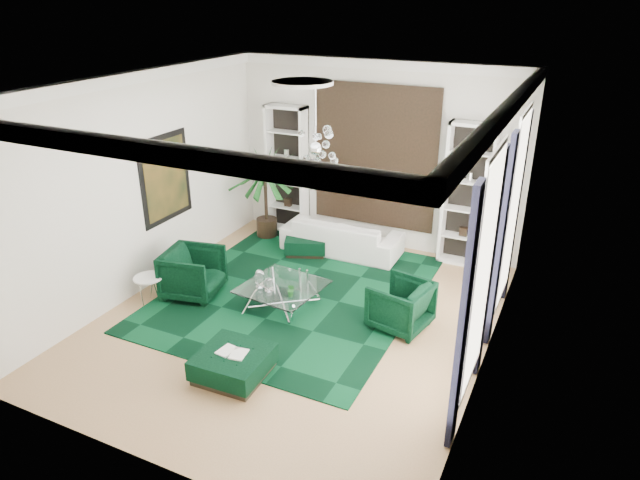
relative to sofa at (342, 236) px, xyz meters
The scene contains 30 objects.
floor 2.80m from the sofa, 81.85° to the right, with size 6.00×7.00×0.02m, color tan.
ceiling 4.43m from the sofa, 81.85° to the right, with size 6.00×7.00×0.02m, color white.
wall_back 1.77m from the sofa, 62.79° to the left, with size 6.00×0.02×3.80m, color silver.
wall_front 6.46m from the sofa, 86.40° to the right, with size 6.00×0.02×3.80m, color silver.
wall_left 4.10m from the sofa, 133.63° to the right, with size 0.02×7.00×3.80m, color silver.
wall_right 4.64m from the sofa, 38.89° to the right, with size 0.02×7.00×3.80m, color silver.
crown_molding 4.35m from the sofa, 81.85° to the right, with size 6.00×7.00×0.18m, color white, non-canonical shape.
ceiling_medallion 4.22m from the sofa, 80.86° to the right, with size 0.90×0.90×0.05m, color white.
tapestry 1.75m from the sofa, 61.19° to the left, with size 2.50×0.06×2.80m, color black.
shelving_left 1.96m from the sofa, 160.05° to the left, with size 0.90×0.38×2.80m, color white, non-canonical shape.
shelving_right 2.63m from the sofa, 13.56° to the left, with size 0.90×0.38×2.80m, color white, non-canonical shape.
painting 3.67m from the sofa, 140.23° to the right, with size 0.04×1.30×1.60m, color black.
window_near 5.21m from the sofa, 47.13° to the right, with size 0.03×1.10×2.90m, color white.
curtain_near_a 5.70m from the sofa, 52.89° to the right, with size 0.07×0.30×3.25m, color black.
curtain_near_b 4.59m from the sofa, 40.55° to the right, with size 0.07×0.30×3.25m, color black.
window_far 3.92m from the sofa, 20.20° to the right, with size 0.03×1.10×2.90m, color white.
curtain_far_a 4.12m from the sofa, 31.16° to the right, with size 0.07×0.30×3.25m, color black.
curtain_far_b 3.62m from the sofa, ahead, with size 0.07×0.30×3.25m, color black.
rug 1.99m from the sofa, 91.80° to the right, with size 4.20×5.00×0.02m, color black.
sofa is the anchor object (origin of this frame).
armchair_left 3.24m from the sofa, 120.29° to the right, with size 0.92×0.95×0.86m, color black.
armchair_right 3.00m from the sofa, 48.40° to the right, with size 0.85×0.87×0.79m, color black.
coffee_table 2.54m from the sofa, 89.81° to the right, with size 1.24×1.24×0.43m, color white, non-canonical shape.
ottoman_side 0.75m from the sofa, 154.11° to the right, with size 0.82×0.82×0.36m, color black.
ottoman_front 4.48m from the sofa, 86.22° to the right, with size 0.94×0.94×0.38m, color black.
book 4.48m from the sofa, 86.22° to the right, with size 0.42×0.28×0.03m, color white.
side_table 3.99m from the sofa, 122.75° to the right, with size 0.50×0.50×0.48m, color white.
palm 2.02m from the sofa, behind, with size 1.53×1.53×2.46m, color #19591E, non-canonical shape.
chandelier 3.62m from the sofa, 75.80° to the right, with size 0.77×0.77×0.70m, color white, non-canonical shape.
table_plant 2.82m from the sofa, 83.51° to the right, with size 0.13×0.11×0.24m, color #19591E.
Camera 1 is at (3.84, -7.15, 4.98)m, focal length 32.00 mm.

